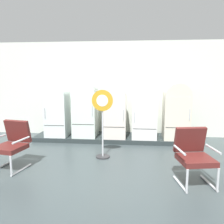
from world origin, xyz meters
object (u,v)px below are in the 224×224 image
(refrigerator_0, at_px, (57,109))
(armchair_right, at_px, (194,153))
(armchair_left, at_px, (12,142))
(refrigerator_2, at_px, (115,111))
(refrigerator_3, at_px, (144,113))
(refrigerator_4, at_px, (176,110))
(sign_stand, at_px, (103,124))
(refrigerator_1, at_px, (85,107))

(refrigerator_0, distance_m, armchair_right, 4.08)
(armchair_left, bearing_deg, refrigerator_0, 83.99)
(refrigerator_0, bearing_deg, refrigerator_2, -0.44)
(refrigerator_3, relative_size, armchair_left, 1.42)
(refrigerator_0, bearing_deg, refrigerator_4, -0.50)
(refrigerator_3, height_order, armchair_right, refrigerator_3)
(refrigerator_2, distance_m, refrigerator_4, 1.70)
(armchair_right, relative_size, sign_stand, 0.62)
(refrigerator_2, xyz_separation_m, sign_stand, (-0.16, -1.36, -0.11))
(refrigerator_3, xyz_separation_m, sign_stand, (-0.99, -1.35, -0.06))
(armchair_right, bearing_deg, refrigerator_0, 143.02)
(refrigerator_2, bearing_deg, refrigerator_4, -0.56)
(refrigerator_1, relative_size, armchair_left, 1.70)
(refrigerator_0, distance_m, refrigerator_4, 3.37)
(refrigerator_0, height_order, refrigerator_4, refrigerator_4)
(refrigerator_0, xyz_separation_m, refrigerator_3, (2.50, -0.02, -0.06))
(refrigerator_4, distance_m, sign_stand, 2.30)
(refrigerator_1, bearing_deg, armchair_right, -45.39)
(refrigerator_4, bearing_deg, refrigerator_2, 179.44)
(refrigerator_4, relative_size, armchair_right, 1.61)
(armchair_right, distance_m, sign_stand, 2.05)
(refrigerator_0, xyz_separation_m, refrigerator_1, (0.82, 0.02, 0.09))
(sign_stand, bearing_deg, refrigerator_3, 53.78)
(refrigerator_1, xyz_separation_m, armchair_left, (-1.04, -2.14, -0.46))
(sign_stand, bearing_deg, armchair_left, -156.55)
(refrigerator_3, distance_m, armchair_left, 3.45)
(refrigerator_1, relative_size, armchair_right, 1.70)
(armchair_left, distance_m, sign_stand, 1.90)
(refrigerator_1, height_order, armchair_right, refrigerator_1)
(refrigerator_2, bearing_deg, refrigerator_0, 179.56)
(refrigerator_3, xyz_separation_m, armchair_left, (-2.72, -2.10, -0.31))
(refrigerator_0, distance_m, armchair_left, 2.17)
(refrigerator_3, distance_m, armchair_right, 2.55)
(refrigerator_3, bearing_deg, sign_stand, -126.22)
(sign_stand, bearing_deg, refrigerator_1, 116.47)
(refrigerator_1, bearing_deg, refrigerator_4, -1.01)
(refrigerator_1, distance_m, refrigerator_3, 1.69)
(refrigerator_3, height_order, armchair_left, refrigerator_3)
(refrigerator_4, bearing_deg, refrigerator_1, 178.99)
(refrigerator_2, distance_m, armchair_left, 2.85)
(armchair_left, bearing_deg, sign_stand, 23.45)
(refrigerator_1, height_order, refrigerator_3, refrigerator_1)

